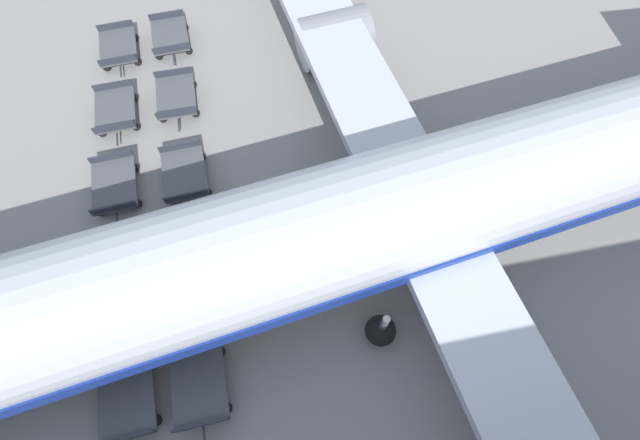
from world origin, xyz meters
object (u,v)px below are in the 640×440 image
object	(u,v)px
baggage_dolly_row_mid_a_col_d	(196,267)
baggage_dolly_row_mid_a_col_e	(199,384)
airplane	(457,193)
baggage_dolly_row_mid_a_col_a	(170,36)
baggage_dolly_row_near_col_c	(115,185)
baggage_dolly_row_mid_a_col_c	(185,174)
baggage_dolly_row_near_col_b	(116,110)
baggage_dolly_row_near_col_e	(127,397)
baggage_dolly_row_near_col_d	(118,280)
baggage_dolly_row_mid_a_col_b	(176,97)
baggage_dolly_row_near_col_a	(119,47)

from	to	relation	value
baggage_dolly_row_mid_a_col_d	baggage_dolly_row_mid_a_col_e	xyz separation A→B (m)	(4.07, -0.14, 0.00)
airplane	baggage_dolly_row_mid_a_col_a	world-z (taller)	airplane
airplane	baggage_dolly_row_mid_a_col_a	bearing A→B (deg)	-142.42
airplane	baggage_dolly_row_mid_a_col_e	world-z (taller)	airplane
baggage_dolly_row_near_col_c	baggage_dolly_row_mid_a_col_c	world-z (taller)	same
baggage_dolly_row_near_col_b	baggage_dolly_row_near_col_e	distance (m)	12.22
baggage_dolly_row_near_col_d	baggage_dolly_row_mid_a_col_a	world-z (taller)	same
airplane	baggage_dolly_row_mid_a_col_c	world-z (taller)	airplane
baggage_dolly_row_mid_a_col_b	baggage_dolly_row_near_col_b	bearing A→B (deg)	-83.92
baggage_dolly_row_near_col_a	baggage_dolly_row_mid_a_col_b	xyz separation A→B (m)	(3.77, 2.64, 0.00)
baggage_dolly_row_near_col_d	baggage_dolly_row_mid_a_col_a	size ratio (longest dim) A/B	1.00
baggage_dolly_row_mid_a_col_a	baggage_dolly_row_mid_a_col_c	distance (m)	8.39
airplane	baggage_dolly_row_mid_a_col_e	bearing A→B (deg)	-67.30
baggage_dolly_row_near_col_e	baggage_dolly_row_mid_a_col_e	xyz separation A→B (m)	(0.05, 2.28, 0.00)
airplane	baggage_dolly_row_mid_a_col_e	distance (m)	10.49
baggage_dolly_row_near_col_a	baggage_dolly_row_near_col_e	xyz separation A→B (m)	(16.26, 0.59, 0.00)
baggage_dolly_row_mid_a_col_a	baggage_dolly_row_mid_a_col_b	distance (m)	4.08
airplane	baggage_dolly_row_mid_a_col_b	xyz separation A→B (m)	(-8.60, -9.63, -2.48)
baggage_dolly_row_near_col_c	baggage_dolly_row_mid_a_col_b	size ratio (longest dim) A/B	1.01
baggage_dolly_row_near_col_b	baggage_dolly_row_mid_a_col_a	xyz separation A→B (m)	(-4.36, 2.55, 0.00)
baggage_dolly_row_near_col_c	baggage_dolly_row_mid_a_col_a	world-z (taller)	same
baggage_dolly_row_near_col_b	baggage_dolly_row_near_col_e	xyz separation A→B (m)	(12.20, 0.63, 0.00)
baggage_dolly_row_mid_a_col_d	baggage_dolly_row_near_col_c	bearing A→B (deg)	-144.32
baggage_dolly_row_near_col_a	baggage_dolly_row_near_col_c	xyz separation A→B (m)	(8.08, 0.01, 0.00)
baggage_dolly_row_mid_a_col_c	airplane	bearing A→B (deg)	65.57
baggage_dolly_row_mid_a_col_a	baggage_dolly_row_mid_a_col_b	bearing A→B (deg)	1.81
baggage_dolly_row_near_col_c	baggage_dolly_row_mid_a_col_d	world-z (taller)	same
baggage_dolly_row_near_col_a	baggage_dolly_row_near_col_b	distance (m)	4.06
baggage_dolly_row_near_col_a	baggage_dolly_row_mid_a_col_b	size ratio (longest dim) A/B	1.01
baggage_dolly_row_mid_a_col_b	baggage_dolly_row_mid_a_col_e	size ratio (longest dim) A/B	1.00
baggage_dolly_row_near_col_b	baggage_dolly_row_mid_a_col_d	bearing A→B (deg)	20.40
baggage_dolly_row_mid_a_col_a	baggage_dolly_row_near_col_c	bearing A→B (deg)	-16.61
baggage_dolly_row_near_col_a	baggage_dolly_row_near_col_c	size ratio (longest dim) A/B	1.00
baggage_dolly_row_near_col_b	baggage_dolly_row_near_col_d	bearing A→B (deg)	1.81
airplane	baggage_dolly_row_mid_a_col_c	distance (m)	10.67
baggage_dolly_row_near_col_c	baggage_dolly_row_mid_a_col_a	distance (m)	8.74
baggage_dolly_row_near_col_c	baggage_dolly_row_mid_a_col_e	bearing A→B (deg)	19.11
baggage_dolly_row_mid_a_col_e	baggage_dolly_row_near_col_d	bearing A→B (deg)	-147.07
baggage_dolly_row_near_col_c	baggage_dolly_row_near_col_e	world-z (taller)	same
baggage_dolly_row_near_col_a	baggage_dolly_row_near_col_e	bearing A→B (deg)	2.07
baggage_dolly_row_mid_a_col_c	baggage_dolly_row_mid_a_col_d	xyz separation A→B (m)	(4.15, 0.19, 0.00)
baggage_dolly_row_near_col_c	baggage_dolly_row_mid_a_col_e	world-z (taller)	same
baggage_dolly_row_near_col_e	baggage_dolly_row_mid_a_col_e	world-z (taller)	same
baggage_dolly_row_near_col_a	baggage_dolly_row_near_col_e	distance (m)	16.27
baggage_dolly_row_near_col_e	baggage_dolly_row_mid_a_col_b	size ratio (longest dim) A/B	1.01
baggage_dolly_row_near_col_a	baggage_dolly_row_mid_a_col_d	xyz separation A→B (m)	(12.24, 3.00, 0.00)
baggage_dolly_row_near_col_d	baggage_dolly_row_near_col_e	world-z (taller)	same
baggage_dolly_row_near_col_d	baggage_dolly_row_mid_a_col_b	xyz separation A→B (m)	(-8.45, 2.42, 0.00)
baggage_dolly_row_near_col_b	baggage_dolly_row_near_col_d	size ratio (longest dim) A/B	1.00
airplane	baggage_dolly_row_near_col_a	distance (m)	17.60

